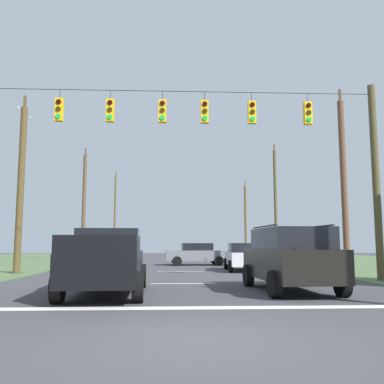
{
  "coord_description": "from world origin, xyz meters",
  "views": [
    {
      "loc": [
        -0.41,
        -6.78,
        1.5
      ],
      "look_at": [
        0.31,
        9.45,
        3.49
      ],
      "focal_mm": 39.3,
      "sensor_mm": 36.0,
      "label": 1
    }
  ],
  "objects_px": {
    "distant_car_crossing_white": "(244,256)",
    "distant_car_oncoming": "(197,254)",
    "utility_pole_far_right": "(276,203)",
    "overhead_signal_span": "(186,162)",
    "utility_pole_distant_right": "(84,204)",
    "distant_car_far_parked": "(106,257)",
    "utility_pole_distant_left": "(115,213)",
    "utility_pole_near_left": "(246,218)",
    "utility_pole_far_left": "(21,186)",
    "utility_pole_mid_right": "(344,182)",
    "pickup_truck": "(107,261)",
    "suv_black": "(290,257)"
  },
  "relations": [
    {
      "from": "distant_car_crossing_white",
      "to": "distant_car_oncoming",
      "type": "bearing_deg",
      "value": 110.75
    },
    {
      "from": "utility_pole_far_right",
      "to": "distant_car_oncoming",
      "type": "bearing_deg",
      "value": -131.7
    },
    {
      "from": "overhead_signal_span",
      "to": "utility_pole_distant_right",
      "type": "distance_m",
      "value": 23.2
    },
    {
      "from": "distant_car_far_parked",
      "to": "utility_pole_distant_left",
      "type": "distance_m",
      "value": 32.75
    },
    {
      "from": "overhead_signal_span",
      "to": "utility_pole_distant_left",
      "type": "bearing_deg",
      "value": 101.91
    },
    {
      "from": "utility_pole_near_left",
      "to": "utility_pole_far_left",
      "type": "distance_m",
      "value": 37.11
    },
    {
      "from": "utility_pole_mid_right",
      "to": "utility_pole_far_right",
      "type": "xyz_separation_m",
      "value": [
        0.18,
        16.02,
        0.42
      ]
    },
    {
      "from": "distant_car_far_parked",
      "to": "utility_pole_far_left",
      "type": "bearing_deg",
      "value": -158.19
    },
    {
      "from": "utility_pole_near_left",
      "to": "utility_pole_distant_right",
      "type": "bearing_deg",
      "value": -137.42
    },
    {
      "from": "pickup_truck",
      "to": "distant_car_far_parked",
      "type": "bearing_deg",
      "value": 99.21
    },
    {
      "from": "suv_black",
      "to": "distant_car_crossing_white",
      "type": "relative_size",
      "value": 1.12
    },
    {
      "from": "pickup_truck",
      "to": "utility_pole_distant_right",
      "type": "relative_size",
      "value": 0.54
    },
    {
      "from": "overhead_signal_span",
      "to": "utility_pole_near_left",
      "type": "relative_size",
      "value": 1.64
    },
    {
      "from": "utility_pole_distant_right",
      "to": "utility_pole_near_left",
      "type": "bearing_deg",
      "value": 42.58
    },
    {
      "from": "utility_pole_distant_left",
      "to": "utility_pole_far_left",
      "type": "bearing_deg",
      "value": -90.19
    },
    {
      "from": "overhead_signal_span",
      "to": "utility_pole_far_left",
      "type": "xyz_separation_m",
      "value": [
        -8.25,
        4.75,
        -0.38
      ]
    },
    {
      "from": "overhead_signal_span",
      "to": "pickup_truck",
      "type": "xyz_separation_m",
      "value": [
        -2.48,
        -3.86,
        -3.79
      ]
    },
    {
      "from": "utility_pole_far_left",
      "to": "utility_pole_distant_left",
      "type": "xyz_separation_m",
      "value": [
        0.11,
        33.81,
        1.07
      ]
    },
    {
      "from": "distant_car_oncoming",
      "to": "utility_pole_distant_right",
      "type": "distance_m",
      "value": 13.81
    },
    {
      "from": "utility_pole_distant_left",
      "to": "utility_pole_distant_right",
      "type": "bearing_deg",
      "value": -91.57
    },
    {
      "from": "distant_car_crossing_white",
      "to": "utility_pole_distant_left",
      "type": "relative_size",
      "value": 0.39
    },
    {
      "from": "utility_pole_distant_right",
      "to": "overhead_signal_span",
      "type": "bearing_deg",
      "value": -68.24
    },
    {
      "from": "utility_pole_mid_right",
      "to": "utility_pole_near_left",
      "type": "bearing_deg",
      "value": 89.71
    },
    {
      "from": "utility_pole_mid_right",
      "to": "utility_pole_far_right",
      "type": "relative_size",
      "value": 0.93
    },
    {
      "from": "utility_pole_near_left",
      "to": "utility_pole_far_left",
      "type": "bearing_deg",
      "value": -117.56
    },
    {
      "from": "suv_black",
      "to": "distant_car_far_parked",
      "type": "distance_m",
      "value": 12.23
    },
    {
      "from": "distant_car_far_parked",
      "to": "suv_black",
      "type": "bearing_deg",
      "value": -53.04
    },
    {
      "from": "suv_black",
      "to": "utility_pole_mid_right",
      "type": "xyz_separation_m",
      "value": [
        5.55,
        8.85,
        3.75
      ]
    },
    {
      "from": "utility_pole_far_right",
      "to": "utility_pole_distant_left",
      "type": "bearing_deg",
      "value": 135.02
    },
    {
      "from": "pickup_truck",
      "to": "utility_pole_far_right",
      "type": "bearing_deg",
      "value": 65.76
    },
    {
      "from": "utility_pole_far_right",
      "to": "utility_pole_mid_right",
      "type": "bearing_deg",
      "value": -90.65
    },
    {
      "from": "distant_car_far_parked",
      "to": "utility_pole_far_left",
      "type": "distance_m",
      "value": 5.69
    },
    {
      "from": "utility_pole_far_right",
      "to": "overhead_signal_span",
      "type": "bearing_deg",
      "value": -112.58
    },
    {
      "from": "utility_pole_near_left",
      "to": "utility_pole_far_left",
      "type": "xyz_separation_m",
      "value": [
        -17.17,
        -32.9,
        -0.35
      ]
    },
    {
      "from": "distant_car_far_parked",
      "to": "utility_pole_mid_right",
      "type": "height_order",
      "value": "utility_pole_mid_right"
    },
    {
      "from": "distant_car_far_parked",
      "to": "utility_pole_distant_left",
      "type": "xyz_separation_m",
      "value": [
        -3.99,
        32.17,
        4.66
      ]
    },
    {
      "from": "overhead_signal_span",
      "to": "distant_car_oncoming",
      "type": "xyz_separation_m",
      "value": [
        1.15,
        12.75,
        -3.97
      ]
    },
    {
      "from": "distant_car_crossing_white",
      "to": "utility_pole_far_left",
      "type": "distance_m",
      "value": 12.39
    },
    {
      "from": "distant_car_oncoming",
      "to": "utility_pole_far_left",
      "type": "distance_m",
      "value": 12.85
    },
    {
      "from": "distant_car_oncoming",
      "to": "utility_pole_mid_right",
      "type": "height_order",
      "value": "utility_pole_mid_right"
    },
    {
      "from": "utility_pole_far_left",
      "to": "distant_car_oncoming",
      "type": "bearing_deg",
      "value": 40.41
    },
    {
      "from": "overhead_signal_span",
      "to": "utility_pole_distant_left",
      "type": "distance_m",
      "value": 39.42
    },
    {
      "from": "utility_pole_distant_right",
      "to": "utility_pole_distant_left",
      "type": "relative_size",
      "value": 0.92
    },
    {
      "from": "utility_pole_mid_right",
      "to": "utility_pole_distant_left",
      "type": "distance_m",
      "value": 37.15
    },
    {
      "from": "utility_pole_near_left",
      "to": "utility_pole_distant_left",
      "type": "xyz_separation_m",
      "value": [
        -17.06,
        0.91,
        0.72
      ]
    },
    {
      "from": "distant_car_crossing_white",
      "to": "utility_pole_near_left",
      "type": "relative_size",
      "value": 0.45
    },
    {
      "from": "distant_car_crossing_white",
      "to": "distant_car_far_parked",
      "type": "bearing_deg",
      "value": -177.94
    },
    {
      "from": "overhead_signal_span",
      "to": "utility_pole_mid_right",
      "type": "bearing_deg",
      "value": 32.02
    },
    {
      "from": "distant_car_far_parked",
      "to": "distant_car_crossing_white",
      "type": "bearing_deg",
      "value": 2.06
    },
    {
      "from": "utility_pole_distant_right",
      "to": "distant_car_oncoming",
      "type": "bearing_deg",
      "value": -42.06
    }
  ]
}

